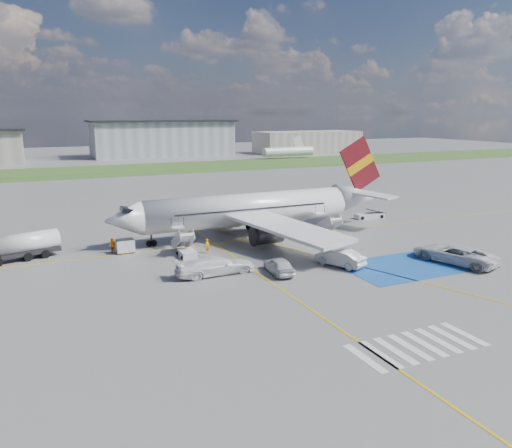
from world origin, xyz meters
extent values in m
plane|color=#60605E|center=(0.00, 0.00, 0.00)|extent=(400.00, 400.00, 0.00)
cube|color=#2D4C1E|center=(0.00, 95.00, 0.01)|extent=(400.00, 30.00, 0.01)
cube|color=gold|center=(0.00, 12.00, 0.01)|extent=(120.00, 0.20, 0.01)
cube|color=gold|center=(-5.00, -10.00, 0.01)|extent=(0.20, 60.00, 0.01)
cube|color=gold|center=(0.00, 12.00, 0.01)|extent=(20.71, 56.45, 0.01)
cube|color=#194D99|center=(10.00, -4.00, 0.01)|extent=(14.00, 8.00, 0.01)
cube|color=silver|center=(-6.00, -18.00, 0.01)|extent=(0.60, 4.00, 0.01)
cube|color=silver|center=(-4.80, -18.00, 0.01)|extent=(0.60, 4.00, 0.01)
cube|color=silver|center=(-3.60, -18.00, 0.01)|extent=(0.60, 4.00, 0.01)
cube|color=silver|center=(-2.40, -18.00, 0.01)|extent=(0.60, 4.00, 0.01)
cube|color=silver|center=(-1.20, -18.00, 0.01)|extent=(0.60, 4.00, 0.01)
cube|color=silver|center=(0.00, -18.00, 0.01)|extent=(0.60, 4.00, 0.01)
cube|color=silver|center=(1.20, -18.00, 0.01)|extent=(0.60, 4.00, 0.01)
cube|color=silver|center=(2.40, -18.00, 0.01)|extent=(0.60, 4.00, 0.01)
cube|color=gray|center=(20.00, 135.00, 6.00)|extent=(48.00, 18.00, 12.00)
cube|color=gray|center=(75.00, 128.00, 4.00)|extent=(40.00, 16.00, 8.00)
cylinder|color=silver|center=(0.00, 14.00, 3.40)|extent=(26.00, 3.90, 3.90)
cone|color=silver|center=(-15.00, 14.00, 3.40)|extent=(4.00, 3.90, 3.90)
cube|color=black|center=(-14.40, 14.00, 4.45)|extent=(1.67, 1.90, 0.82)
cone|color=silver|center=(16.20, 14.00, 3.80)|extent=(6.50, 3.90, 3.90)
cube|color=silver|center=(1.00, 5.50, 2.80)|extent=(9.86, 15.95, 1.40)
cube|color=silver|center=(1.00, 22.50, 2.80)|extent=(9.86, 15.95, 1.40)
cylinder|color=#38383A|center=(0.00, 8.40, 1.40)|extent=(3.40, 2.10, 2.10)
cylinder|color=#38383A|center=(0.00, 19.60, 1.40)|extent=(3.40, 2.10, 2.10)
cube|color=#590F14|center=(16.50, 14.00, 8.20)|extent=(6.62, 0.30, 7.45)
cube|color=orange|center=(16.50, 14.00, 8.20)|extent=(4.36, 0.40, 3.08)
cube|color=silver|center=(16.80, 10.80, 4.50)|extent=(4.73, 5.95, 0.49)
cube|color=silver|center=(16.80, 17.20, 4.50)|extent=(4.73, 5.95, 0.49)
cube|color=black|center=(0.00, 12.04, 3.75)|extent=(19.50, 0.04, 0.18)
cube|color=black|center=(0.00, 15.96, 3.75)|extent=(19.50, 0.04, 0.18)
cube|color=silver|center=(-9.50, 9.85, 1.45)|extent=(1.40, 3.73, 2.32)
cube|color=silver|center=(-9.50, 11.75, 2.50)|extent=(1.40, 1.00, 0.12)
cylinder|color=black|center=(-10.20, 11.75, 3.05)|extent=(0.06, 0.06, 1.10)
cylinder|color=black|center=(-8.80, 11.75, 3.05)|extent=(0.06, 0.06, 1.10)
cube|color=silver|center=(-9.50, 8.25, 0.35)|extent=(1.60, 2.40, 0.70)
cube|color=silver|center=(9.00, 9.85, 1.45)|extent=(1.40, 3.73, 2.32)
cube|color=silver|center=(9.00, 11.75, 2.50)|extent=(1.40, 1.00, 0.12)
cylinder|color=black|center=(8.30, 11.75, 3.05)|extent=(0.06, 0.06, 1.10)
cylinder|color=black|center=(9.70, 11.75, 3.05)|extent=(0.06, 0.06, 1.10)
cube|color=silver|center=(9.00, 8.25, 0.35)|extent=(1.60, 2.40, 0.70)
cylinder|color=silver|center=(-24.73, 14.63, 1.76)|extent=(6.31, 3.57, 2.02)
cube|color=black|center=(-24.73, 14.63, 0.75)|extent=(6.31, 3.57, 0.44)
cube|color=silver|center=(-15.21, 12.51, 0.81)|extent=(1.93, 1.19, 1.33)
cube|color=black|center=(-15.21, 12.51, 1.53)|extent=(1.83, 1.09, 0.11)
cube|color=silver|center=(20.39, 16.48, 0.36)|extent=(4.39, 1.75, 0.72)
cube|color=black|center=(21.46, 16.40, 0.98)|extent=(2.88, 1.28, 0.80)
imported|color=silver|center=(-3.20, -0.76, 0.79)|extent=(2.34, 4.80, 1.58)
imported|color=#A8AAAF|center=(3.40, -1.20, 0.85)|extent=(3.71, 5.43, 1.70)
imported|color=silver|center=(14.66, -5.07, 1.22)|extent=(4.63, 7.04, 2.43)
imported|color=white|center=(-8.78, 1.49, 1.13)|extent=(5.82, 2.44, 2.26)
imported|color=orange|center=(-7.05, 8.80, 0.80)|extent=(0.68, 0.69, 1.60)
imported|color=orange|center=(-16.45, 13.21, 0.83)|extent=(0.98, 1.02, 1.66)
imported|color=orange|center=(6.31, 6.81, 0.80)|extent=(0.89, 0.98, 1.60)
camera|label=1|loc=(-24.00, -41.11, 14.96)|focal=35.00mm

